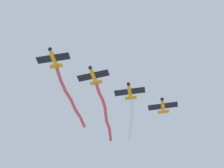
{
  "coord_description": "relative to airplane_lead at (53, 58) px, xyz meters",
  "views": [
    {
      "loc": [
        -18.71,
        -38.61,
        2.49
      ],
      "look_at": [
        8.7,
        -3.24,
        56.55
      ],
      "focal_mm": 49.67,
      "sensor_mm": 36.0,
      "label": 1
    }
  ],
  "objects": [
    {
      "name": "airplane_left_wing",
      "position": [
        9.5,
        -1.19,
        0.25
      ],
      "size": [
        5.8,
        6.68,
        1.8
      ],
      "rotation": [
        0.0,
        0.0,
        3.79
      ],
      "color": "orange"
    },
    {
      "name": "smoke_trail_right_wing",
      "position": [
        26.04,
        5.32,
        1.24
      ],
      "size": [
        10.77,
        13.17,
        2.49
      ],
      "color": "white"
    },
    {
      "name": "airplane_slot",
      "position": [
        28.51,
        -3.59,
        0.75
      ],
      "size": [
        5.99,
        6.42,
        1.8
      ],
      "rotation": [
        0.0,
        0.0,
        3.87
      ],
      "color": "orange"
    },
    {
      "name": "airplane_right_wing",
      "position": [
        19.01,
        -2.4,
        0.5
      ],
      "size": [
        6.06,
        6.36,
        1.8
      ],
      "rotation": [
        0.0,
        0.0,
        3.89
      ],
      "color": "orange"
    },
    {
      "name": "smoke_trail_lead",
      "position": [
        9.45,
        7.87,
        0.17
      ],
      "size": [
        16.09,
        12.58,
        1.3
      ],
      "color": "#DB4C4C"
    },
    {
      "name": "airplane_lead",
      "position": [
        0.0,
        0.0,
        0.0
      ],
      "size": [
        6.01,
        6.41,
        1.8
      ],
      "rotation": [
        0.0,
        0.0,
        3.87
      ],
      "color": "orange"
    },
    {
      "name": "smoke_trail_left_wing",
      "position": [
        18.78,
        6.71,
        0.09
      ],
      "size": [
        14.81,
        13.77,
        1.46
      ],
      "color": "#DB4C4C"
    }
  ]
}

